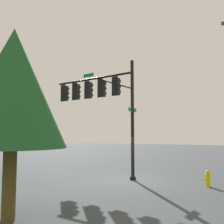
# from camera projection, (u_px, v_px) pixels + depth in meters

# --- Properties ---
(ground_plane) EXTENTS (120.00, 120.00, 0.00)m
(ground_plane) POSITION_uv_depth(u_px,v_px,m) (133.00, 180.00, 15.08)
(ground_plane) COLOR #3A4146
(signal_pole_assembly) EXTENTS (6.49, 1.42, 7.18)m
(signal_pole_assembly) POSITION_uv_depth(u_px,v_px,m) (98.00, 96.00, 17.11)
(signal_pole_assembly) COLOR black
(signal_pole_assembly) RESTS_ON ground_plane
(fire_hydrant) EXTENTS (0.33, 0.24, 0.83)m
(fire_hydrant) POSITION_uv_depth(u_px,v_px,m) (208.00, 178.00, 13.17)
(fire_hydrant) COLOR #E8CA03
(fire_hydrant) RESTS_ON ground_plane
(tree_far) EXTENTS (3.52, 3.52, 6.12)m
(tree_far) POSITION_uv_depth(u_px,v_px,m) (13.00, 88.00, 8.27)
(tree_far) COLOR #4F411A
(tree_far) RESTS_ON ground_plane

